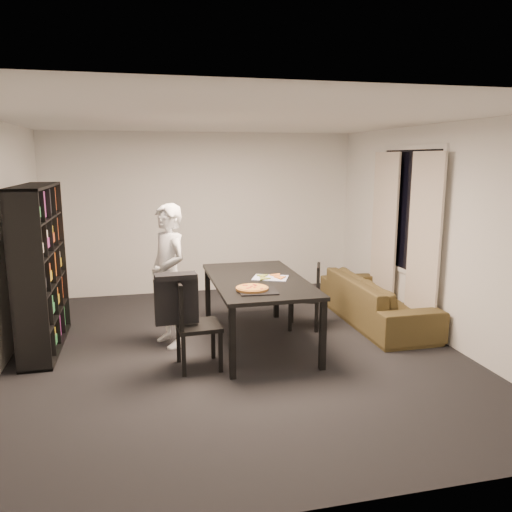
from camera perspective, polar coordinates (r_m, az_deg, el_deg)
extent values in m
cube|color=black|center=(5.90, -2.30, -10.68)|extent=(5.00, 5.50, 0.01)
cube|color=white|center=(5.50, -2.52, 15.37)|extent=(5.00, 5.50, 0.01)
cube|color=white|center=(8.25, -6.02, 4.86)|extent=(5.00, 0.01, 2.60)
cube|color=white|center=(2.97, 7.72, -6.52)|extent=(5.00, 0.01, 2.60)
cube|color=white|center=(6.50, 19.82, 2.57)|extent=(0.01, 5.50, 2.60)
cube|color=black|center=(6.97, 17.16, 4.94)|extent=(0.02, 1.40, 1.60)
cube|color=white|center=(6.97, 17.12, 4.94)|extent=(0.03, 1.52, 1.72)
cube|color=beige|center=(6.53, 18.62, 1.36)|extent=(0.03, 0.70, 2.25)
cube|color=beige|center=(7.43, 14.42, 2.71)|extent=(0.03, 0.70, 2.25)
cube|color=black|center=(6.22, -23.40, -1.33)|extent=(0.35, 1.50, 1.90)
cube|color=black|center=(5.88, 0.22, -2.79)|extent=(1.06, 1.92, 0.04)
cube|color=black|center=(5.06, -2.72, -9.89)|extent=(0.06, 0.06, 0.76)
cube|color=black|center=(5.31, 7.63, -8.97)|extent=(0.06, 0.06, 0.76)
cube|color=black|center=(6.76, -5.54, -4.49)|extent=(0.06, 0.06, 0.76)
cube|color=black|center=(6.95, 2.33, -4.02)|extent=(0.06, 0.06, 0.76)
cube|color=black|center=(5.33, -6.59, -7.94)|extent=(0.47, 0.47, 0.04)
cube|color=black|center=(5.22, -8.84, -5.41)|extent=(0.07, 0.45, 0.48)
cube|color=black|center=(5.17, -8.91, -3.09)|extent=(0.06, 0.43, 0.05)
cube|color=black|center=(5.27, -4.07, -10.89)|extent=(0.04, 0.04, 0.44)
cube|color=black|center=(5.62, -4.94, -9.47)|extent=(0.04, 0.04, 0.44)
cube|color=black|center=(5.21, -8.26, -11.26)|extent=(0.04, 0.04, 0.44)
cube|color=black|center=(5.57, -8.85, -9.79)|extent=(0.04, 0.04, 0.44)
cube|color=black|center=(6.55, 5.51, -4.78)|extent=(0.51, 0.51, 0.04)
cube|color=black|center=(6.49, 7.12, -2.87)|extent=(0.18, 0.38, 0.42)
cube|color=black|center=(6.44, 7.16, -1.22)|extent=(0.16, 0.36, 0.05)
cube|color=black|center=(6.78, 4.11, -6.06)|extent=(0.04, 0.04, 0.38)
cube|color=black|center=(6.46, 3.91, -6.93)|extent=(0.04, 0.04, 0.38)
cube|color=black|center=(6.77, 6.98, -6.14)|extent=(0.04, 0.04, 0.38)
cube|color=black|center=(6.45, 6.92, -7.03)|extent=(0.04, 0.04, 0.38)
cube|color=black|center=(5.21, -9.08, -5.15)|extent=(0.45, 0.11, 0.48)
cube|color=black|center=(5.15, -9.17, -2.31)|extent=(0.43, 0.21, 0.05)
imported|color=white|center=(5.92, -9.95, -2.23)|extent=(0.62, 0.73, 1.68)
cube|color=black|center=(5.30, 0.25, -4.05)|extent=(0.42, 0.35, 0.01)
cylinder|color=#A2662F|center=(5.34, -0.45, -3.73)|extent=(0.35, 0.35, 0.02)
cylinder|color=gold|center=(5.34, -0.45, -3.57)|extent=(0.31, 0.31, 0.01)
cube|color=white|center=(5.90, 1.65, -2.50)|extent=(0.49, 0.44, 0.01)
imported|color=#3E2F18|center=(6.96, 13.59, -4.91)|extent=(0.82, 2.10, 0.61)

